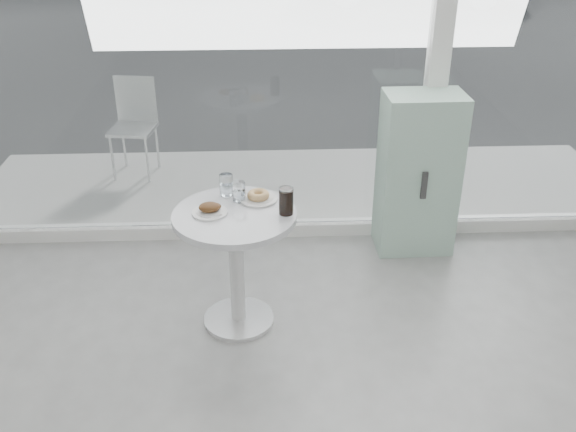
{
  "coord_description": "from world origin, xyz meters",
  "views": [
    {
      "loc": [
        -0.34,
        -1.36,
        2.49
      ],
      "look_at": [
        -0.2,
        1.7,
        0.85
      ],
      "focal_mm": 40.0,
      "sensor_mm": 36.0,
      "label": 1
    }
  ],
  "objects_px": {
    "plate_donut": "(258,197)",
    "cola_glass": "(286,201)",
    "main_table": "(236,246)",
    "mint_cabinet": "(418,174)",
    "water_tumbler_b": "(239,192)",
    "water_tumbler_a": "(226,186)",
    "patio_chair": "(134,120)",
    "plate_fritter": "(210,209)"
  },
  "relations": [
    {
      "from": "patio_chair",
      "to": "plate_fritter",
      "type": "distance_m",
      "value": 2.42
    },
    {
      "from": "water_tumbler_a",
      "to": "mint_cabinet",
      "type": "bearing_deg",
      "value": 25.68
    },
    {
      "from": "patio_chair",
      "to": "plate_fritter",
      "type": "height_order",
      "value": "patio_chair"
    },
    {
      "from": "plate_fritter",
      "to": "water_tumbler_b",
      "type": "relative_size",
      "value": 1.66
    },
    {
      "from": "water_tumbler_a",
      "to": "water_tumbler_b",
      "type": "xyz_separation_m",
      "value": [
        0.08,
        -0.08,
        -0.0
      ]
    },
    {
      "from": "water_tumbler_b",
      "to": "plate_donut",
      "type": "bearing_deg",
      "value": 2.09
    },
    {
      "from": "water_tumbler_a",
      "to": "cola_glass",
      "type": "relative_size",
      "value": 0.83
    },
    {
      "from": "mint_cabinet",
      "to": "water_tumbler_a",
      "type": "bearing_deg",
      "value": -155.41
    },
    {
      "from": "plate_fritter",
      "to": "plate_donut",
      "type": "relative_size",
      "value": 0.89
    },
    {
      "from": "mint_cabinet",
      "to": "cola_glass",
      "type": "bearing_deg",
      "value": -138.73
    },
    {
      "from": "water_tumbler_a",
      "to": "cola_glass",
      "type": "bearing_deg",
      "value": -36.34
    },
    {
      "from": "main_table",
      "to": "patio_chair",
      "type": "relative_size",
      "value": 0.89
    },
    {
      "from": "main_table",
      "to": "cola_glass",
      "type": "distance_m",
      "value": 0.42
    },
    {
      "from": "main_table",
      "to": "patio_chair",
      "type": "xyz_separation_m",
      "value": [
        -0.97,
        2.27,
        -0.01
      ]
    },
    {
      "from": "main_table",
      "to": "water_tumbler_a",
      "type": "xyz_separation_m",
      "value": [
        -0.05,
        0.24,
        0.28
      ]
    },
    {
      "from": "main_table",
      "to": "patio_chair",
      "type": "bearing_deg",
      "value": 113.11
    },
    {
      "from": "cola_glass",
      "to": "plate_donut",
      "type": "bearing_deg",
      "value": 131.06
    },
    {
      "from": "cola_glass",
      "to": "main_table",
      "type": "bearing_deg",
      "value": 176.45
    },
    {
      "from": "plate_fritter",
      "to": "cola_glass",
      "type": "bearing_deg",
      "value": -2.84
    },
    {
      "from": "plate_donut",
      "to": "cola_glass",
      "type": "distance_m",
      "value": 0.25
    },
    {
      "from": "main_table",
      "to": "patio_chair",
      "type": "height_order",
      "value": "patio_chair"
    },
    {
      "from": "main_table",
      "to": "mint_cabinet",
      "type": "height_order",
      "value": "mint_cabinet"
    },
    {
      "from": "water_tumbler_a",
      "to": "plate_fritter",
      "type": "bearing_deg",
      "value": -109.78
    },
    {
      "from": "water_tumbler_a",
      "to": "cola_glass",
      "type": "distance_m",
      "value": 0.43
    },
    {
      "from": "plate_donut",
      "to": "water_tumbler_a",
      "type": "bearing_deg",
      "value": 158.42
    },
    {
      "from": "cola_glass",
      "to": "water_tumbler_b",
      "type": "bearing_deg",
      "value": 146.92
    },
    {
      "from": "patio_chair",
      "to": "plate_donut",
      "type": "bearing_deg",
      "value": -53.95
    },
    {
      "from": "patio_chair",
      "to": "plate_fritter",
      "type": "xyz_separation_m",
      "value": [
        0.83,
        -2.26,
        0.26
      ]
    },
    {
      "from": "patio_chair",
      "to": "plate_fritter",
      "type": "bearing_deg",
      "value": -61.55
    },
    {
      "from": "cola_glass",
      "to": "mint_cabinet",
      "type": "bearing_deg",
      "value": 42.37
    },
    {
      "from": "mint_cabinet",
      "to": "plate_donut",
      "type": "relative_size",
      "value": 5.15
    },
    {
      "from": "plate_fritter",
      "to": "water_tumbler_b",
      "type": "distance_m",
      "value": 0.23
    },
    {
      "from": "patio_chair",
      "to": "water_tumbler_a",
      "type": "bearing_deg",
      "value": -57.41
    },
    {
      "from": "plate_donut",
      "to": "water_tumbler_b",
      "type": "relative_size",
      "value": 1.85
    },
    {
      "from": "water_tumbler_b",
      "to": "patio_chair",
      "type": "bearing_deg",
      "value": 115.22
    },
    {
      "from": "plate_donut",
      "to": "water_tumbler_b",
      "type": "height_order",
      "value": "water_tumbler_b"
    },
    {
      "from": "mint_cabinet",
      "to": "water_tumbler_b",
      "type": "relative_size",
      "value": 9.55
    },
    {
      "from": "main_table",
      "to": "water_tumbler_a",
      "type": "relative_size",
      "value": 5.8
    },
    {
      "from": "mint_cabinet",
      "to": "water_tumbler_b",
      "type": "distance_m",
      "value": 1.47
    },
    {
      "from": "patio_chair",
      "to": "plate_donut",
      "type": "relative_size",
      "value": 3.76
    },
    {
      "from": "water_tumbler_a",
      "to": "water_tumbler_b",
      "type": "distance_m",
      "value": 0.11
    },
    {
      "from": "water_tumbler_a",
      "to": "plate_donut",
      "type": "bearing_deg",
      "value": -21.58
    }
  ]
}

